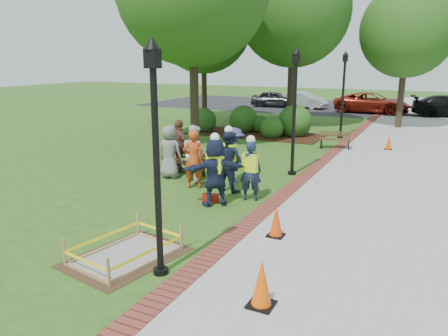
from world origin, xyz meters
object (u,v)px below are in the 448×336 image
at_px(wet_concrete_pad, 125,247).
at_px(cone_front, 262,284).
at_px(hivis_worker_b, 250,168).
at_px(lamp_near, 156,143).
at_px(hivis_worker_a, 215,170).
at_px(hivis_worker_c, 229,159).
at_px(bench_near, 187,168).

xyz_separation_m(wet_concrete_pad, cone_front, (3.11, -0.47, 0.17)).
distance_m(wet_concrete_pad, hivis_worker_b, 4.63).
bearing_deg(hivis_worker_b, wet_concrete_pad, -100.10).
distance_m(lamp_near, hivis_worker_a, 4.30).
height_order(hivis_worker_a, hivis_worker_b, hivis_worker_a).
xyz_separation_m(cone_front, hivis_worker_a, (-2.98, 4.16, 0.59)).
bearing_deg(hivis_worker_a, wet_concrete_pad, -91.91).
xyz_separation_m(lamp_near, hivis_worker_c, (-1.15, 5.32, -1.50)).
bearing_deg(wet_concrete_pad, bench_near, 109.92).
bearing_deg(hivis_worker_a, bench_near, 134.33).
height_order(lamp_near, hivis_worker_c, lamp_near).
distance_m(wet_concrete_pad, cone_front, 3.15).
bearing_deg(bench_near, cone_front, -50.92).
xyz_separation_m(wet_concrete_pad, hivis_worker_a, (0.12, 3.69, 0.75)).
height_order(wet_concrete_pad, hivis_worker_c, hivis_worker_c).
height_order(bench_near, hivis_worker_b, hivis_worker_b).
height_order(hivis_worker_a, hivis_worker_c, hivis_worker_a).
height_order(bench_near, lamp_near, lamp_near).
bearing_deg(hivis_worker_b, hivis_worker_a, -129.54).
bearing_deg(hivis_worker_a, hivis_worker_c, 100.82).
relative_size(bench_near, cone_front, 1.73).
xyz_separation_m(hivis_worker_a, hivis_worker_b, (0.68, 0.82, -0.06)).
xyz_separation_m(wet_concrete_pad, lamp_near, (1.01, -0.24, 2.25)).
distance_m(cone_front, lamp_near, 2.96).
relative_size(wet_concrete_pad, bench_near, 1.79).
distance_m(cone_front, hivis_worker_a, 5.15).
relative_size(bench_near, hivis_worker_b, 0.77).
bearing_deg(bench_near, lamp_near, -63.06).
bearing_deg(wet_concrete_pad, cone_front, -8.61).
distance_m(bench_near, hivis_worker_b, 3.44).
bearing_deg(cone_front, wet_concrete_pad, 171.39).
distance_m(lamp_near, hivis_worker_b, 5.01).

